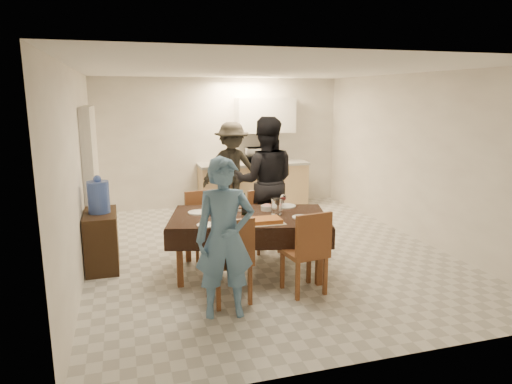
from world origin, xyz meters
TOP-DOWN VIEW (x-y plane):
  - floor at (0.00, 0.00)m, footprint 5.00×6.00m
  - ceiling at (0.00, 0.00)m, footprint 5.00×6.00m
  - wall_back at (0.00, 3.00)m, footprint 5.00×0.02m
  - wall_front at (0.00, -3.00)m, footprint 5.00×0.02m
  - wall_left at (-2.50, 0.00)m, footprint 0.02×6.00m
  - wall_right at (2.50, 0.00)m, footprint 0.02×6.00m
  - stub_partition at (-2.42, 1.20)m, footprint 0.15×1.40m
  - kitchen_base_cabinet at (0.60, 2.68)m, footprint 2.20×0.60m
  - kitchen_worktop at (0.60, 2.68)m, footprint 2.24×0.64m
  - upper_cabinet at (0.90, 2.82)m, footprint 1.20×0.34m
  - dining_table at (-0.45, -0.74)m, footprint 2.19×1.60m
  - chair_near_left at (-0.90, -1.58)m, footprint 0.51×0.51m
  - chair_near_right at (0.00, -1.58)m, footprint 0.51×0.51m
  - chair_far_left at (-0.90, -0.07)m, footprint 0.49×0.49m
  - chair_far_right at (0.00, -0.07)m, footprint 0.43×0.43m
  - console at (-2.28, -0.01)m, footprint 0.41×0.82m
  - water_jug at (-2.28, -0.01)m, footprint 0.28×0.28m
  - wine_bottle at (-0.50, -0.69)m, footprint 0.07×0.07m
  - water_pitcher at (-0.10, -0.79)m, footprint 0.13×0.13m
  - savoury_tart at (-0.35, -1.12)m, footprint 0.43×0.33m
  - salad_bowl at (-0.15, -0.56)m, footprint 0.17×0.17m
  - mushroom_dish at (-0.50, -0.46)m, footprint 0.18×0.18m
  - wine_glass_a at (-1.00, -0.99)m, footprint 0.09×0.09m
  - wine_glass_b at (0.10, -0.49)m, footprint 0.09×0.09m
  - wine_glass_c at (-0.65, -0.44)m, footprint 0.09×0.09m
  - plate_near_left at (-1.05, -1.04)m, footprint 0.23×0.23m
  - plate_near_right at (0.15, -1.04)m, footprint 0.24×0.24m
  - plate_far_left at (-1.05, -0.44)m, footprint 0.27×0.27m
  - plate_far_right at (0.15, -0.44)m, footprint 0.29×0.29m
  - microwave at (0.74, 2.68)m, footprint 0.55×0.37m
  - person_near at (-1.00, -1.79)m, footprint 0.65×0.47m
  - person_far at (0.10, 0.31)m, footprint 1.12×0.98m
  - person_kitchen at (0.05, 2.23)m, footprint 1.14×0.66m

SIDE VIEW (x-z plane):
  - floor at x=0.00m, z-range -0.01..0.01m
  - console at x=-2.28m, z-range 0.00..0.76m
  - kitchen_base_cabinet at x=0.60m, z-range 0.00..0.86m
  - chair_far_right at x=0.00m, z-range 0.30..0.78m
  - chair_far_left at x=-0.90m, z-range 0.32..0.82m
  - chair_near_right at x=0.00m, z-range 0.34..0.88m
  - chair_near_left at x=-0.90m, z-range 0.34..0.88m
  - dining_table at x=-0.45m, z-range 0.35..1.11m
  - plate_near_left at x=-1.05m, z-range 0.77..0.78m
  - plate_near_right at x=0.15m, z-range 0.77..0.78m
  - plate_far_left at x=-1.05m, z-range 0.77..0.78m
  - plate_far_right at x=0.15m, z-range 0.77..0.78m
  - mushroom_dish at x=-0.50m, z-range 0.77..0.80m
  - savoury_tart at x=-0.35m, z-range 0.77..0.82m
  - salad_bowl at x=-0.15m, z-range 0.77..0.83m
  - person_near at x=-1.00m, z-range 0.00..1.67m
  - wine_glass_b at x=0.10m, z-range 0.77..0.96m
  - wine_glass_a at x=-1.00m, z-range 0.77..0.97m
  - wine_glass_c at x=-0.65m, z-range 0.77..0.97m
  - water_pitcher at x=-0.10m, z-range 0.77..0.97m
  - person_kitchen at x=0.05m, z-range 0.00..1.77m
  - kitchen_worktop at x=0.60m, z-range 0.86..0.91m
  - wine_bottle at x=-0.50m, z-range 0.77..1.05m
  - water_jug at x=-2.28m, z-range 0.76..1.17m
  - person_far at x=0.10m, z-range 0.00..1.96m
  - stub_partition at x=-2.42m, z-range 0.00..2.10m
  - microwave at x=0.74m, z-range 0.91..1.21m
  - wall_back at x=0.00m, z-range 0.00..2.60m
  - wall_front at x=0.00m, z-range 0.00..2.60m
  - wall_left at x=-2.50m, z-range 0.00..2.60m
  - wall_right at x=2.50m, z-range 0.00..2.60m
  - upper_cabinet at x=0.90m, z-range 1.50..2.20m
  - ceiling at x=0.00m, z-range 2.59..2.61m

